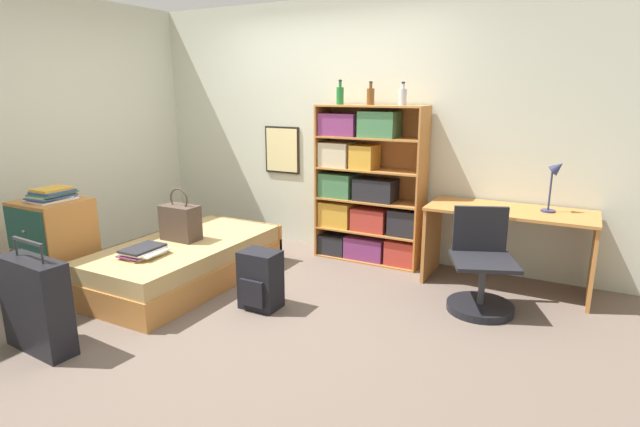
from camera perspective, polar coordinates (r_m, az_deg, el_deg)
ground_plane at (r=4.35m, az=-8.61°, el=-9.19°), size 14.00×14.00×0.00m
wall_back at (r=5.37m, az=1.07°, el=9.68°), size 10.00×0.09×2.60m
wall_left at (r=5.60m, az=-27.43°, el=8.33°), size 0.06×10.00×2.60m
bed at (r=4.70m, az=-15.01°, el=-5.35°), size 0.93×1.81×0.37m
handbag at (r=4.67m, az=-15.67°, el=-0.94°), size 0.34×0.19×0.48m
book_stack_on_bed at (r=4.34m, az=-19.53°, el=-4.11°), size 0.33×0.38×0.08m
suitcase at (r=3.83m, az=-29.65°, el=-9.07°), size 0.57×0.23×0.77m
dresser at (r=4.85m, az=-28.00°, el=-3.26°), size 0.54×0.51×0.80m
magazine_pile_on_dresser at (r=4.75m, az=-28.33°, el=1.93°), size 0.29×0.37×0.10m
bookcase at (r=5.03m, az=5.08°, el=2.51°), size 1.08×0.35×1.56m
bottle_green at (r=5.00m, az=2.31°, el=13.37°), size 0.07×0.07×0.24m
bottle_brown at (r=4.93m, az=5.80°, el=13.23°), size 0.07×0.07×0.22m
bottle_clear at (r=4.75m, az=9.44°, el=13.06°), size 0.07×0.07×0.21m
desk at (r=4.61m, az=20.72°, el=-1.94°), size 1.37×0.59×0.71m
desk_lamp at (r=4.54m, az=25.31°, el=3.87°), size 0.16×0.12×0.45m
desk_chair at (r=4.16m, az=17.90°, el=-7.23°), size 0.61×0.61×0.80m
backpack at (r=4.02m, az=-6.84°, el=-7.57°), size 0.31×0.25×0.47m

